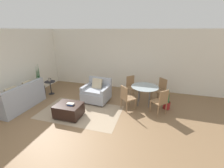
{
  "coord_description": "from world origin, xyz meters",
  "views": [
    {
      "loc": [
        1.86,
        -3.27,
        2.71
      ],
      "look_at": [
        0.36,
        1.89,
        0.75
      ],
      "focal_mm": 24.0,
      "sensor_mm": 36.0,
      "label": 1
    }
  ],
  "objects": [
    {
      "name": "dining_table",
      "position": [
        1.59,
        2.01,
        0.64
      ],
      "size": [
        1.0,
        1.0,
        0.73
      ],
      "color": "#99A8AD",
      "rests_on": "ground_plane"
    },
    {
      "name": "picture_frame",
      "position": [
        -2.46,
        1.88,
        0.66
      ],
      "size": [
        0.14,
        0.06,
        0.16
      ],
      "color": "black",
      "rests_on": "side_table"
    },
    {
      "name": "ottoman",
      "position": [
        -0.7,
        0.46,
        0.24
      ],
      "size": [
        0.83,
        0.66,
        0.44
      ],
      "color": "black",
      "rests_on": "ground_plane"
    },
    {
      "name": "area_rug",
      "position": [
        -0.48,
        0.82,
        0.0
      ],
      "size": [
        2.76,
        1.65,
        0.01
      ],
      "color": "gray",
      "rests_on": "ground_plane"
    },
    {
      "name": "dining_chair_near_right",
      "position": [
        2.17,
        1.43,
        0.52
      ],
      "size": [
        0.59,
        0.59,
        0.9
      ],
      "color": "#93704C",
      "rests_on": "ground_plane"
    },
    {
      "name": "potted_plant",
      "position": [
        -2.93,
        1.79,
        0.32
      ],
      "size": [
        0.35,
        0.35,
        1.38
      ],
      "color": "#333338",
      "rests_on": "ground_plane"
    },
    {
      "name": "potted_plant_small",
      "position": [
        2.41,
        1.92,
        0.22
      ],
      "size": [
        0.24,
        0.24,
        0.8
      ],
      "color": "maroon",
      "rests_on": "ground_plane"
    },
    {
      "name": "dining_chair_near_left",
      "position": [
        1.01,
        1.43,
        0.52
      ],
      "size": [
        0.59,
        0.59,
        0.9
      ],
      "color": "#93704C",
      "rests_on": "ground_plane"
    },
    {
      "name": "tv_remote_primary",
      "position": [
        -0.74,
        0.48,
        0.45
      ],
      "size": [
        0.05,
        0.16,
        0.01
      ],
      "color": "black",
      "rests_on": "ottoman"
    },
    {
      "name": "dining_chair_far_right",
      "position": [
        2.17,
        2.59,
        0.52
      ],
      "size": [
        0.59,
        0.59,
        0.9
      ],
      "color": "#93704C",
      "rests_on": "ground_plane"
    },
    {
      "name": "book_stack",
      "position": [
        -0.61,
        0.45,
        0.47
      ],
      "size": [
        0.24,
        0.15,
        0.06
      ],
      "color": "#2D478C",
      "rests_on": "ottoman"
    },
    {
      "name": "wall_left",
      "position": [
        -3.29,
        1.5,
        1.38
      ],
      "size": [
        0.06,
        12.0,
        2.75
      ],
      "color": "white",
      "rests_on": "ground_plane"
    },
    {
      "name": "dining_chair_far_left",
      "position": [
        1.01,
        2.59,
        0.52
      ],
      "size": [
        0.59,
        0.59,
        0.9
      ],
      "color": "#93704C",
      "rests_on": "ground_plane"
    },
    {
      "name": "side_table",
      "position": [
        -2.46,
        1.88,
        0.41
      ],
      "size": [
        0.44,
        0.44,
        0.59
      ],
      "color": "black",
      "rests_on": "ground_plane"
    },
    {
      "name": "ground_plane",
      "position": [
        0.0,
        0.0,
        0.0
      ],
      "size": [
        20.0,
        20.0,
        0.0
      ],
      "primitive_type": "plane",
      "color": "brown"
    },
    {
      "name": "couch",
      "position": [
        -2.73,
        0.51,
        0.32
      ],
      "size": [
        0.86,
        1.75,
        0.92
      ],
      "color": "#999EA8",
      "rests_on": "ground_plane"
    },
    {
      "name": "armchair",
      "position": [
        -0.26,
        1.82,
        0.36
      ],
      "size": [
        1.05,
        0.97,
        0.91
      ],
      "color": "#999EA8",
      "rests_on": "ground_plane"
    },
    {
      "name": "wall_back",
      "position": [
        0.0,
        3.56,
        1.38
      ],
      "size": [
        12.0,
        0.06,
        2.75
      ],
      "color": "white",
      "rests_on": "ground_plane"
    }
  ]
}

